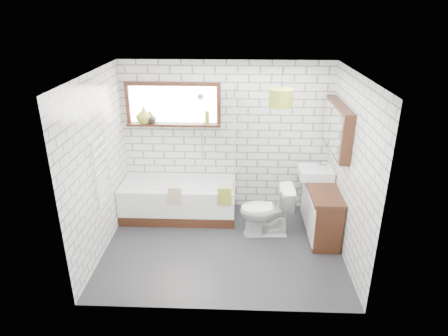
{
  "coord_description": "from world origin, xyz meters",
  "views": [
    {
      "loc": [
        0.22,
        -4.95,
        3.34
      ],
      "look_at": [
        0.01,
        0.25,
        1.14
      ],
      "focal_mm": 32.0,
      "sensor_mm": 36.0,
      "label": 1
    }
  ],
  "objects_px": {
    "vanity": "(320,208)",
    "toilet": "(266,211)",
    "basin": "(316,173)",
    "pendant": "(281,98)",
    "bathtub": "(179,199)"
  },
  "relations": [
    {
      "from": "toilet",
      "to": "vanity",
      "type": "bearing_deg",
      "value": 97.06
    },
    {
      "from": "toilet",
      "to": "pendant",
      "type": "relative_size",
      "value": 2.39
    },
    {
      "from": "basin",
      "to": "pendant",
      "type": "bearing_deg",
      "value": -152.6
    },
    {
      "from": "vanity",
      "to": "toilet",
      "type": "bearing_deg",
      "value": -169.95
    },
    {
      "from": "basin",
      "to": "toilet",
      "type": "distance_m",
      "value": 1.01
    },
    {
      "from": "basin",
      "to": "toilet",
      "type": "bearing_deg",
      "value": -149.53
    },
    {
      "from": "bathtub",
      "to": "basin",
      "type": "bearing_deg",
      "value": -1.54
    },
    {
      "from": "bathtub",
      "to": "toilet",
      "type": "distance_m",
      "value": 1.5
    },
    {
      "from": "bathtub",
      "to": "toilet",
      "type": "relative_size",
      "value": 2.29
    },
    {
      "from": "bathtub",
      "to": "vanity",
      "type": "relative_size",
      "value": 1.38
    },
    {
      "from": "pendant",
      "to": "bathtub",
      "type": "bearing_deg",
      "value": 165.76
    },
    {
      "from": "basin",
      "to": "pendant",
      "type": "relative_size",
      "value": 1.53
    },
    {
      "from": "vanity",
      "to": "basin",
      "type": "xyz_separation_m",
      "value": [
        -0.06,
        0.31,
        0.46
      ]
    },
    {
      "from": "bathtub",
      "to": "toilet",
      "type": "height_order",
      "value": "toilet"
    },
    {
      "from": "vanity",
      "to": "basin",
      "type": "bearing_deg",
      "value": 100.9
    }
  ]
}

